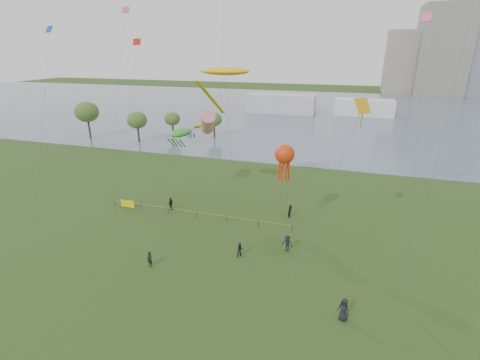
% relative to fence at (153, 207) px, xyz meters
% --- Properties ---
extents(ground_plane, '(400.00, 400.00, 0.00)m').
position_rel_fence_xyz_m(ground_plane, '(13.63, -15.88, -0.55)').
color(ground_plane, '#1D3611').
extents(lake, '(400.00, 120.00, 0.08)m').
position_rel_fence_xyz_m(lake, '(13.63, 84.12, -0.53)').
color(lake, slate).
rests_on(lake, ground_plane).
extents(building_mid, '(20.00, 20.00, 38.00)m').
position_rel_fence_xyz_m(building_mid, '(59.63, 146.12, 18.45)').
color(building_mid, slate).
rests_on(building_mid, ground_plane).
extents(building_low, '(16.00, 18.00, 28.00)m').
position_rel_fence_xyz_m(building_low, '(45.63, 152.12, 13.45)').
color(building_low, gray).
rests_on(building_low, ground_plane).
extents(pavilion_left, '(22.00, 8.00, 6.00)m').
position_rel_fence_xyz_m(pavilion_left, '(1.63, 79.12, 2.45)').
color(pavilion_left, silver).
rests_on(pavilion_left, ground_plane).
extents(pavilion_right, '(18.00, 7.00, 5.00)m').
position_rel_fence_xyz_m(pavilion_right, '(27.63, 82.12, 1.95)').
color(pavilion_right, white).
rests_on(pavilion_right, ground_plane).
extents(trees, '(32.45, 14.13, 8.50)m').
position_rel_fence_xyz_m(trees, '(-24.87, 33.50, 4.76)').
color(trees, '#382119').
rests_on(trees, ground_plane).
extents(fence, '(24.07, 0.07, 1.05)m').
position_rel_fence_xyz_m(fence, '(0.00, 0.00, 0.00)').
color(fence, black).
rests_on(fence, ground_plane).
extents(spectator_a, '(0.96, 0.93, 1.56)m').
position_rel_fence_xyz_m(spectator_a, '(13.94, -6.80, 0.22)').
color(spectator_a, black).
rests_on(spectator_a, ground_plane).
extents(spectator_b, '(1.31, 0.92, 1.84)m').
position_rel_fence_xyz_m(spectator_b, '(18.30, -4.35, 0.37)').
color(spectator_b, black).
rests_on(spectator_b, ground_plane).
extents(spectator_c, '(0.51, 1.01, 1.66)m').
position_rel_fence_xyz_m(spectator_c, '(1.92, 1.19, 0.27)').
color(spectator_c, black).
rests_on(spectator_c, ground_plane).
extents(spectator_d, '(1.14, 1.01, 1.95)m').
position_rel_fence_xyz_m(spectator_d, '(24.18, -12.85, 0.42)').
color(spectator_d, black).
rests_on(spectator_d, ground_plane).
extents(spectator_f, '(0.66, 0.49, 1.64)m').
position_rel_fence_xyz_m(spectator_f, '(6.07, -11.02, 0.27)').
color(spectator_f, black).
rests_on(spectator_f, ground_plane).
extents(spectator_g, '(0.80, 0.92, 1.61)m').
position_rel_fence_xyz_m(spectator_g, '(17.33, 3.66, 0.25)').
color(spectator_g, black).
rests_on(spectator_g, ground_plane).
extents(kite_stingray, '(6.07, 10.19, 18.04)m').
position_rel_fence_xyz_m(kite_stingray, '(9.68, 1.29, 16.99)').
color(kite_stingray, '#3F3F42').
extents(kite_windsock, '(4.23, 8.85, 13.03)m').
position_rel_fence_xyz_m(kite_windsock, '(6.02, 4.86, 10.58)').
color(kite_windsock, '#3F3F42').
extents(kite_creature, '(4.20, 7.72, 10.07)m').
position_rel_fence_xyz_m(kite_creature, '(2.35, 4.57, 9.06)').
color(kite_creature, '#3F3F42').
extents(kite_octopus, '(2.03, 2.03, 10.81)m').
position_rel_fence_xyz_m(kite_octopus, '(17.18, -1.87, 9.14)').
color(kite_octopus, '#3F3F42').
extents(kite_delta, '(6.17, 14.32, 16.17)m').
position_rel_fence_xyz_m(kite_delta, '(23.72, -6.76, 14.07)').
color(kite_delta, '#3F3F42').
extents(small_kites, '(42.78, 15.18, 7.46)m').
position_rel_fence_xyz_m(small_kites, '(7.93, 2.33, 22.99)').
color(small_kites, red).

